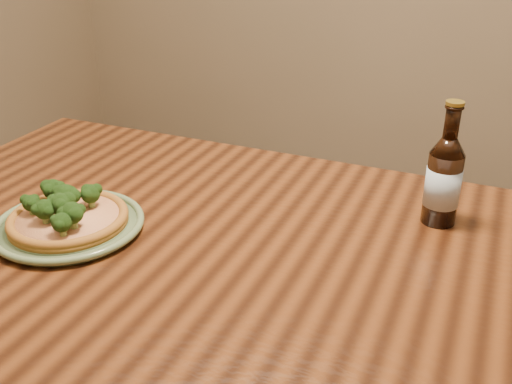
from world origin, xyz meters
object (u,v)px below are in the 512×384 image
at_px(plate, 69,225).
at_px(beer_bottle, 444,179).
at_px(pizza, 67,215).
at_px(table, 266,302).

bearing_deg(plate, beer_bottle, 25.88).
distance_m(plate, beer_bottle, 0.69).
xyz_separation_m(pizza, beer_bottle, (0.62, 0.30, 0.06)).
relative_size(table, beer_bottle, 6.77).
distance_m(table, plate, 0.39).
bearing_deg(beer_bottle, pizza, -159.32).
relative_size(plate, beer_bottle, 1.16).
xyz_separation_m(plate, beer_bottle, (0.62, 0.30, 0.08)).
height_order(table, plate, plate).
distance_m(pizza, beer_bottle, 0.69).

